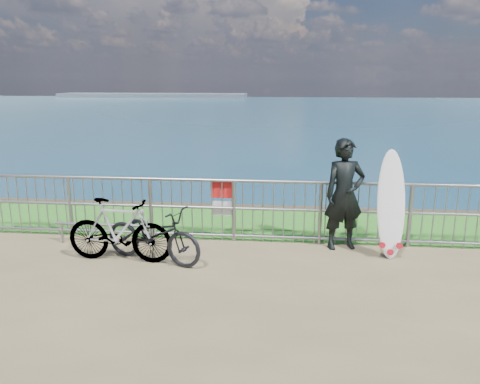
# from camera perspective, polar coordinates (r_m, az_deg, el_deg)

# --- Properties ---
(grass_strip) EXTENTS (120.00, 120.00, 0.00)m
(grass_strip) POSITION_cam_1_polar(r_m,az_deg,el_deg) (9.39, 3.07, -3.72)
(grass_strip) COLOR #297720
(grass_strip) RESTS_ON ground
(seascape) EXTENTS (260.00, 260.00, 5.00)m
(seascape) POSITION_cam_1_polar(r_m,az_deg,el_deg) (160.09, -10.46, 11.28)
(seascape) COLOR brown
(seascape) RESTS_ON ground
(railing) EXTENTS (10.06, 0.10, 1.13)m
(railing) POSITION_cam_1_polar(r_m,az_deg,el_deg) (8.17, 2.81, -2.25)
(railing) COLOR gray
(railing) RESTS_ON ground
(surfer) EXTENTS (0.78, 0.61, 1.87)m
(surfer) POSITION_cam_1_polar(r_m,az_deg,el_deg) (7.99, 12.61, -0.31)
(surfer) COLOR black
(surfer) RESTS_ON ground
(surfboard) EXTENTS (0.50, 0.45, 1.75)m
(surfboard) POSITION_cam_1_polar(r_m,az_deg,el_deg) (7.85, 17.92, -1.91)
(surfboard) COLOR silver
(surfboard) RESTS_ON ground
(bicycle_near) EXTENTS (1.81, 1.12, 0.90)m
(bicycle_near) POSITION_cam_1_polar(r_m,az_deg,el_deg) (7.48, -10.57, -5.09)
(bicycle_near) COLOR black
(bicycle_near) RESTS_ON ground
(bicycle_far) EXTENTS (1.73, 0.58, 1.02)m
(bicycle_far) POSITION_cam_1_polar(r_m,az_deg,el_deg) (7.58, -14.50, -4.53)
(bicycle_far) COLOR black
(bicycle_far) RESTS_ON ground
(bike_rack) EXTENTS (1.86, 0.05, 0.39)m
(bike_rack) POSITION_cam_1_polar(r_m,az_deg,el_deg) (8.43, -15.89, -4.12)
(bike_rack) COLOR gray
(bike_rack) RESTS_ON ground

